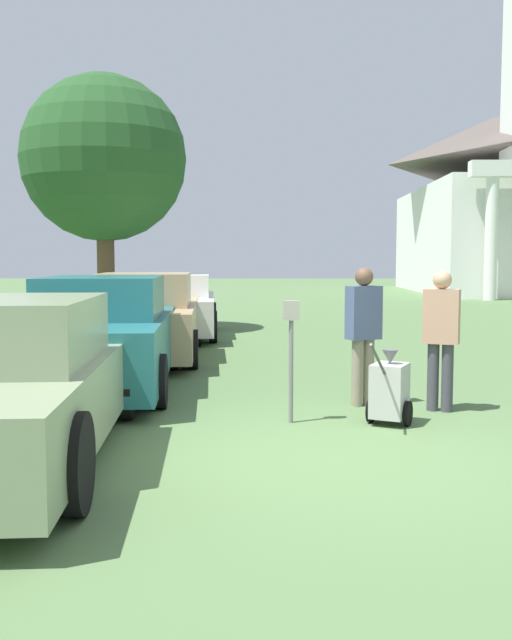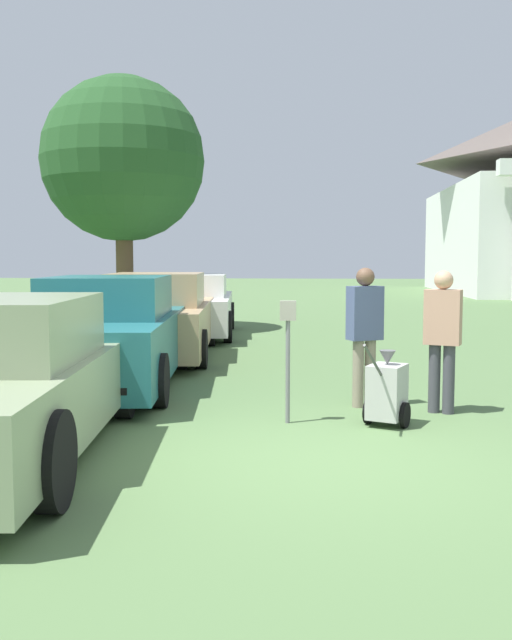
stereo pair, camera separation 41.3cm
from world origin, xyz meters
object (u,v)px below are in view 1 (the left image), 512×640
at_px(parked_car_tan, 146,319).
at_px(person_worker, 363,327).
at_px(parked_car_white, 174,307).
at_px(church, 497,192).
at_px(equipment_cart, 390,390).
at_px(parked_car_sage, 9,385).
at_px(parked_car_teal, 105,337).
at_px(parking_meter, 291,338).
at_px(person_supervisor, 441,332).

xyz_separation_m(parked_car_tan, person_worker, (3.55, -4.35, 0.27)).
distance_m(parked_car_tan, parked_car_white, 3.71).
bearing_deg(church, equipment_cart, -108.64).
xyz_separation_m(parked_car_sage, parked_car_tan, (-0.00, 6.86, 0.03)).
bearing_deg(parked_car_teal, person_worker, -23.54).
bearing_deg(parking_meter, parked_car_white, 106.24).
bearing_deg(person_worker, parked_car_teal, -44.22).
height_order(parked_car_sage, equipment_cart, parked_car_sage).
bearing_deg(parked_car_sage, church, 61.21).
xyz_separation_m(parked_car_teal, parked_car_tan, (0.00, 3.18, -0.01)).
distance_m(parking_meter, person_worker, 1.34).
bearing_deg(equipment_cart, person_supervisor, 68.57).
bearing_deg(parking_meter, equipment_cart, -2.56).
xyz_separation_m(parking_meter, equipment_cart, (1.10, -0.05, -0.58)).
distance_m(parking_meter, church, 34.02).
relative_size(parked_car_teal, parking_meter, 3.71).
bearing_deg(person_worker, equipment_cart, 73.87).
bearing_deg(parking_meter, person_supervisor, 20.05).
xyz_separation_m(parked_car_sage, person_worker, (3.55, 2.52, 0.30)).
height_order(parking_meter, church, church).
relative_size(parked_car_tan, parked_car_white, 1.02).
xyz_separation_m(parked_car_white, person_supervisor, (4.45, -8.36, 0.28)).
bearing_deg(person_supervisor, parked_car_sage, 47.06).
bearing_deg(person_worker, parked_car_sage, 9.33).
distance_m(parked_car_tan, person_supervisor, 6.44).
xyz_separation_m(parked_car_white, equipment_cart, (3.73, -9.07, -0.31)).
bearing_deg(parked_car_teal, person_supervisor, -23.58).
relative_size(parking_meter, equipment_cart, 1.39).
xyz_separation_m(parked_car_sage, church, (14.41, 33.15, 4.75)).
height_order(parked_car_teal, parking_meter, parked_car_teal).
height_order(person_worker, church, church).
distance_m(parked_car_white, church, 27.20).
height_order(parked_car_white, parking_meter, parked_car_white).
relative_size(parked_car_tan, equipment_cart, 5.21).
relative_size(parked_car_teal, parked_car_tan, 0.99).
distance_m(person_worker, person_supervisor, 0.95).
xyz_separation_m(parked_car_tan, person_supervisor, (4.45, -4.65, 0.25)).
distance_m(parked_car_teal, church, 33.14).
height_order(parked_car_white, person_supervisor, person_supervisor).
bearing_deg(parked_car_sage, person_worker, 30.02).
distance_m(parked_car_teal, parked_car_tan, 3.18).
height_order(parked_car_sage, parked_car_white, parked_car_sage).
relative_size(parked_car_white, person_worker, 2.93).
bearing_deg(parked_car_teal, equipment_cart, -35.68).
xyz_separation_m(parking_meter, person_worker, (0.92, 0.97, 0.03)).
height_order(parking_meter, person_supervisor, person_supervisor).
relative_size(parked_car_teal, person_supervisor, 3.00).
height_order(parking_meter, person_worker, person_worker).
height_order(parking_meter, equipment_cart, parking_meter).
bearing_deg(equipment_cart, person_worker, 123.77).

